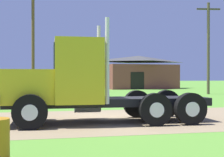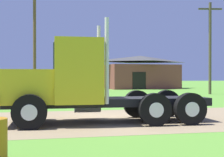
{
  "view_description": "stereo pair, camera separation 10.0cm",
  "coord_description": "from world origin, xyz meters",
  "px_view_note": "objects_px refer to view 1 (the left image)",
  "views": [
    {
      "loc": [
        -2.84,
        -12.14,
        1.65
      ],
      "look_at": [
        -0.09,
        0.23,
        1.57
      ],
      "focal_mm": 52.33,
      "sensor_mm": 36.0,
      "label": 1
    },
    {
      "loc": [
        -2.74,
        -12.16,
        1.65
      ],
      "look_at": [
        -0.09,
        0.23,
        1.57
      ],
      "focal_mm": 52.33,
      "sensor_mm": 36.0,
      "label": 2
    }
  ],
  "objects_px": {
    "truck_foreground_white": "(78,85)",
    "utility_pole_far": "(208,46)",
    "utility_pole_near": "(33,38)",
    "shed_building": "(139,73)"
  },
  "relations": [
    {
      "from": "shed_building",
      "to": "utility_pole_far",
      "type": "xyz_separation_m",
      "value": [
        2.09,
        -14.97,
        2.35
      ]
    },
    {
      "from": "shed_building",
      "to": "utility_pole_far",
      "type": "height_order",
      "value": "utility_pole_far"
    },
    {
      "from": "utility_pole_far",
      "to": "truck_foreground_white",
      "type": "bearing_deg",
      "value": -130.94
    },
    {
      "from": "utility_pole_far",
      "to": "utility_pole_near",
      "type": "bearing_deg",
      "value": 176.19
    },
    {
      "from": "truck_foreground_white",
      "to": "shed_building",
      "type": "xyz_separation_m",
      "value": [
        11.88,
        31.07,
        0.8
      ]
    },
    {
      "from": "truck_foreground_white",
      "to": "utility_pole_far",
      "type": "height_order",
      "value": "utility_pole_far"
    },
    {
      "from": "truck_foreground_white",
      "to": "utility_pole_far",
      "type": "relative_size",
      "value": 0.87
    },
    {
      "from": "shed_building",
      "to": "utility_pole_far",
      "type": "bearing_deg",
      "value": -82.07
    },
    {
      "from": "truck_foreground_white",
      "to": "utility_pole_near",
      "type": "xyz_separation_m",
      "value": [
        -1.86,
        17.16,
        3.59
      ]
    },
    {
      "from": "shed_building",
      "to": "utility_pole_near",
      "type": "bearing_deg",
      "value": -134.65
    }
  ]
}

